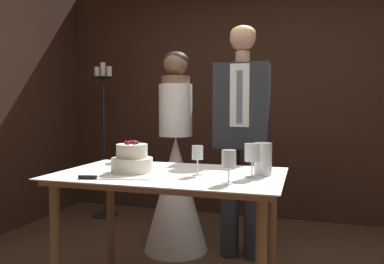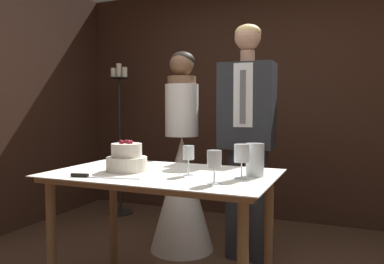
{
  "view_description": "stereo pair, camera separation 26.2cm",
  "coord_description": "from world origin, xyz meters",
  "px_view_note": "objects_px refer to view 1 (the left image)",
  "views": [
    {
      "loc": [
        0.51,
        -2.08,
        1.2
      ],
      "look_at": [
        -0.24,
        0.43,
        1.04
      ],
      "focal_mm": 35.0,
      "sensor_mm": 36.0,
      "label": 1
    },
    {
      "loc": [
        0.76,
        -1.99,
        1.2
      ],
      "look_at": [
        -0.24,
        0.43,
        1.04
      ],
      "focal_mm": 35.0,
      "sensor_mm": 36.0,
      "label": 2
    }
  ],
  "objects_px": {
    "tiered_cake": "(132,160)",
    "wine_glass_middle": "(252,153)",
    "cake_table": "(170,190)",
    "hurricane_candle": "(263,160)",
    "wine_glass_near": "(197,154)",
    "candle_stand": "(104,140)",
    "groom": "(242,130)",
    "cake_knife": "(100,178)",
    "wine_glass_far": "(229,160)",
    "bride": "(176,178)"
  },
  "relations": [
    {
      "from": "tiered_cake",
      "to": "wine_glass_middle",
      "type": "relative_size",
      "value": 1.32
    },
    {
      "from": "cake_table",
      "to": "tiered_cake",
      "type": "height_order",
      "value": "tiered_cake"
    },
    {
      "from": "cake_table",
      "to": "hurricane_candle",
      "type": "xyz_separation_m",
      "value": [
        0.53,
        0.09,
        0.19
      ]
    },
    {
      "from": "wine_glass_near",
      "to": "hurricane_candle",
      "type": "distance_m",
      "value": 0.38
    },
    {
      "from": "wine_glass_near",
      "to": "candle_stand",
      "type": "distance_m",
      "value": 2.27
    },
    {
      "from": "tiered_cake",
      "to": "wine_glass_near",
      "type": "bearing_deg",
      "value": 1.38
    },
    {
      "from": "wine_glass_near",
      "to": "groom",
      "type": "relative_size",
      "value": 0.09
    },
    {
      "from": "hurricane_candle",
      "to": "candle_stand",
      "type": "bearing_deg",
      "value": 141.16
    },
    {
      "from": "hurricane_candle",
      "to": "wine_glass_near",
      "type": "bearing_deg",
      "value": -161.47
    },
    {
      "from": "cake_knife",
      "to": "wine_glass_far",
      "type": "relative_size",
      "value": 2.31
    },
    {
      "from": "tiered_cake",
      "to": "bride",
      "type": "distance_m",
      "value": 0.98
    },
    {
      "from": "cake_knife",
      "to": "wine_glass_middle",
      "type": "xyz_separation_m",
      "value": [
        0.77,
        0.28,
        0.13
      ]
    },
    {
      "from": "cake_knife",
      "to": "groom",
      "type": "relative_size",
      "value": 0.21
    },
    {
      "from": "wine_glass_near",
      "to": "wine_glass_far",
      "type": "bearing_deg",
      "value": -39.32
    },
    {
      "from": "wine_glass_near",
      "to": "wine_glass_middle",
      "type": "relative_size",
      "value": 0.9
    },
    {
      "from": "hurricane_candle",
      "to": "groom",
      "type": "bearing_deg",
      "value": 107.29
    },
    {
      "from": "hurricane_candle",
      "to": "cake_table",
      "type": "bearing_deg",
      "value": -170.32
    },
    {
      "from": "cake_table",
      "to": "hurricane_candle",
      "type": "relative_size",
      "value": 7.17
    },
    {
      "from": "tiered_cake",
      "to": "wine_glass_far",
      "type": "xyz_separation_m",
      "value": [
        0.62,
        -0.17,
        0.04
      ]
    },
    {
      "from": "wine_glass_middle",
      "to": "bride",
      "type": "xyz_separation_m",
      "value": [
        -0.76,
        0.92,
        -0.34
      ]
    },
    {
      "from": "wine_glass_middle",
      "to": "candle_stand",
      "type": "relative_size",
      "value": 0.11
    },
    {
      "from": "cake_table",
      "to": "candle_stand",
      "type": "relative_size",
      "value": 0.77
    },
    {
      "from": "wine_glass_near",
      "to": "wine_glass_far",
      "type": "height_order",
      "value": "same"
    },
    {
      "from": "wine_glass_near",
      "to": "groom",
      "type": "bearing_deg",
      "value": 83.69
    },
    {
      "from": "cake_table",
      "to": "wine_glass_middle",
      "type": "distance_m",
      "value": 0.54
    },
    {
      "from": "cake_knife",
      "to": "wine_glass_far",
      "type": "bearing_deg",
      "value": -4.37
    },
    {
      "from": "bride",
      "to": "wine_glass_middle",
      "type": "bearing_deg",
      "value": -50.3
    },
    {
      "from": "wine_glass_far",
      "to": "groom",
      "type": "distance_m",
      "value": 1.11
    },
    {
      "from": "wine_glass_near",
      "to": "tiered_cake",
      "type": "bearing_deg",
      "value": -178.62
    },
    {
      "from": "tiered_cake",
      "to": "candle_stand",
      "type": "xyz_separation_m",
      "value": [
        -1.15,
        1.67,
        -0.04
      ]
    },
    {
      "from": "wine_glass_middle",
      "to": "wine_glass_far",
      "type": "bearing_deg",
      "value": -116.4
    },
    {
      "from": "bride",
      "to": "groom",
      "type": "height_order",
      "value": "groom"
    },
    {
      "from": "wine_glass_far",
      "to": "bride",
      "type": "height_order",
      "value": "bride"
    },
    {
      "from": "wine_glass_far",
      "to": "hurricane_candle",
      "type": "distance_m",
      "value": 0.33
    },
    {
      "from": "wine_glass_near",
      "to": "bride",
      "type": "height_order",
      "value": "bride"
    },
    {
      "from": "wine_glass_far",
      "to": "candle_stand",
      "type": "xyz_separation_m",
      "value": [
        -1.77,
        1.83,
        -0.08
      ]
    },
    {
      "from": "tiered_cake",
      "to": "groom",
      "type": "height_order",
      "value": "groom"
    },
    {
      "from": "tiered_cake",
      "to": "candle_stand",
      "type": "relative_size",
      "value": 0.14
    },
    {
      "from": "cake_table",
      "to": "tiered_cake",
      "type": "xyz_separation_m",
      "value": [
        -0.23,
        -0.04,
        0.18
      ]
    },
    {
      "from": "cake_table",
      "to": "tiered_cake",
      "type": "relative_size",
      "value": 5.34
    },
    {
      "from": "wine_glass_far",
      "to": "hurricane_candle",
      "type": "bearing_deg",
      "value": 64.86
    },
    {
      "from": "cake_knife",
      "to": "hurricane_candle",
      "type": "relative_size",
      "value": 2.13
    },
    {
      "from": "wine_glass_middle",
      "to": "cake_knife",
      "type": "bearing_deg",
      "value": -160.01
    },
    {
      "from": "cake_table",
      "to": "candle_stand",
      "type": "bearing_deg",
      "value": 130.26
    },
    {
      "from": "wine_glass_far",
      "to": "hurricane_candle",
      "type": "xyz_separation_m",
      "value": [
        0.14,
        0.3,
        -0.03
      ]
    },
    {
      "from": "cake_table",
      "to": "cake_knife",
      "type": "distance_m",
      "value": 0.43
    },
    {
      "from": "cake_table",
      "to": "bride",
      "type": "bearing_deg",
      "value": 107.24
    },
    {
      "from": "tiered_cake",
      "to": "wine_glass_far",
      "type": "bearing_deg",
      "value": -15.07
    },
    {
      "from": "bride",
      "to": "cake_table",
      "type": "bearing_deg",
      "value": -72.76
    },
    {
      "from": "groom",
      "to": "candle_stand",
      "type": "xyz_separation_m",
      "value": [
        -1.66,
        0.73,
        -0.18
      ]
    }
  ]
}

